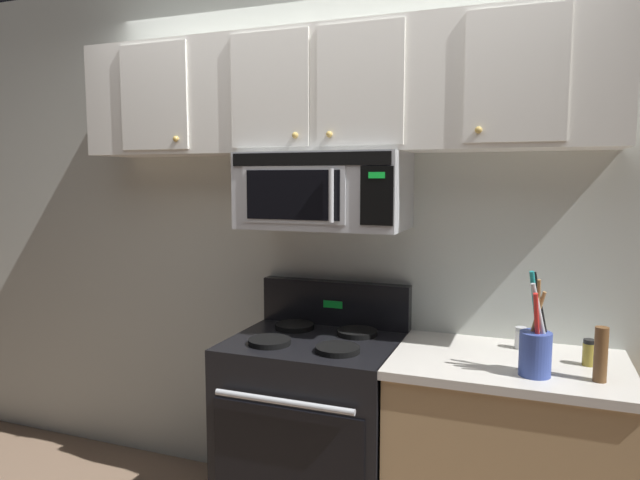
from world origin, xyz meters
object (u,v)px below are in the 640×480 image
stove_range (315,430)px  utensil_crock_blue (536,347)px  over_range_microwave (324,191)px  salt_shaker (521,338)px  pepper_mill (601,354)px  spice_jar (589,353)px

stove_range → utensil_crock_blue: size_ratio=2.82×
over_range_microwave → salt_shaker: (0.88, 0.07, -0.63)m
pepper_mill → spice_jar: 0.19m
stove_range → utensil_crock_blue: (0.94, -0.16, 0.54)m
stove_range → salt_shaker: stove_range is taller
over_range_microwave → salt_shaker: 1.09m
salt_shaker → pepper_mill: size_ratio=0.47×
stove_range → over_range_microwave: (-0.00, 0.12, 1.11)m
stove_range → pepper_mill: bearing=-6.8°
stove_range → over_range_microwave: over_range_microwave is taller
stove_range → pepper_mill: size_ratio=5.56×
utensil_crock_blue → spice_jar: 0.28m
over_range_microwave → spice_jar: (1.14, -0.08, -0.62)m
stove_range → salt_shaker: size_ratio=11.86×
salt_shaker → stove_range: bearing=-168.3°
over_range_microwave → pepper_mill: over_range_microwave is taller
stove_range → utensil_crock_blue: utensil_crock_blue is taller
salt_shaker → spice_jar: spice_jar is taller
spice_jar → pepper_mill: bearing=-83.1°
salt_shaker → spice_jar: bearing=-29.0°
over_range_microwave → utensil_crock_blue: (0.94, -0.27, -0.57)m
salt_shaker → pepper_mill: 0.43m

